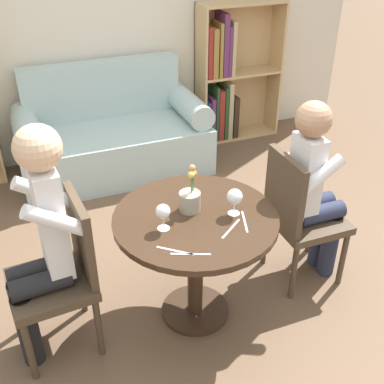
{
  "coord_description": "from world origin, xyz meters",
  "views": [
    {
      "loc": [
        -0.8,
        -1.93,
        2.14
      ],
      "look_at": [
        0.0,
        0.05,
        0.82
      ],
      "focal_mm": 45.0,
      "sensor_mm": 36.0,
      "label": 1
    }
  ],
  "objects": [
    {
      "name": "knife_left_setting",
      "position": [
        -0.14,
        -0.29,
        0.7
      ],
      "size": [
        0.18,
        0.09,
        0.0
      ],
      "color": "silver",
      "rests_on": "round_table"
    },
    {
      "name": "wine_glass_left",
      "position": [
        -0.19,
        -0.04,
        0.8
      ],
      "size": [
        0.08,
        0.08,
        0.14
      ],
      "color": "white",
      "rests_on": "round_table"
    },
    {
      "name": "wine_glass_right",
      "position": [
        0.2,
        -0.06,
        0.8
      ],
      "size": [
        0.08,
        0.08,
        0.15
      ],
      "color": "white",
      "rests_on": "round_table"
    },
    {
      "name": "chair_right",
      "position": [
        0.71,
        0.07,
        0.49
      ],
      "size": [
        0.43,
        0.43,
        0.9
      ],
      "rotation": [
        0.0,
        0.0,
        1.56
      ],
      "color": "#473828",
      "rests_on": "ground_plane"
    },
    {
      "name": "couch",
      "position": [
        0.0,
        1.94,
        0.31
      ],
      "size": [
        1.63,
        0.8,
        0.92
      ],
      "color": "#A8C1C1",
      "rests_on": "ground_plane"
    },
    {
      "name": "person_right",
      "position": [
        0.8,
        0.07,
        0.65
      ],
      "size": [
        0.42,
        0.34,
        1.21
      ],
      "rotation": [
        0.0,
        0.0,
        1.56
      ],
      "color": "#282D47",
      "rests_on": "ground_plane"
    },
    {
      "name": "fork_right_setting",
      "position": [
        -0.2,
        -0.24,
        0.7
      ],
      "size": [
        0.15,
        0.13,
        0.0
      ],
      "color": "silver",
      "rests_on": "round_table"
    },
    {
      "name": "fork_left_setting",
      "position": [
        0.22,
        -0.15,
        0.7
      ],
      "size": [
        0.07,
        0.18,
        0.0
      ],
      "color": "silver",
      "rests_on": "round_table"
    },
    {
      "name": "knife_right_setting",
      "position": [
        0.12,
        -0.17,
        0.7
      ],
      "size": [
        0.16,
        0.12,
        0.0
      ],
      "color": "silver",
      "rests_on": "round_table"
    },
    {
      "name": "person_left",
      "position": [
        -0.79,
        0.07,
        0.71
      ],
      "size": [
        0.43,
        0.36,
        1.31
      ],
      "rotation": [
        0.0,
        0.0,
        -1.5
      ],
      "color": "black",
      "rests_on": "ground_plane"
    },
    {
      "name": "back_wall",
      "position": [
        0.0,
        2.36,
        1.35
      ],
      "size": [
        5.2,
        0.05,
        2.7
      ],
      "color": "silver",
      "rests_on": "ground_plane"
    },
    {
      "name": "ground_plane",
      "position": [
        0.0,
        0.0,
        0.0
      ],
      "size": [
        16.0,
        16.0,
        0.0
      ],
      "primitive_type": "plane",
      "color": "brown"
    },
    {
      "name": "round_table",
      "position": [
        0.0,
        0.0,
        0.55
      ],
      "size": [
        0.88,
        0.88,
        0.7
      ],
      "color": "#382619",
      "rests_on": "ground_plane"
    },
    {
      "name": "flower_vase",
      "position": [
        -0.0,
        0.07,
        0.77
      ],
      "size": [
        0.12,
        0.12,
        0.26
      ],
      "color": "#9E9384",
      "rests_on": "round_table"
    },
    {
      "name": "chair_left",
      "position": [
        -0.71,
        0.08,
        0.49
      ],
      "size": [
        0.45,
        0.45,
        0.9
      ],
      "rotation": [
        0.0,
        0.0,
        -1.5
      ],
      "color": "#473828",
      "rests_on": "ground_plane"
    },
    {
      "name": "bookshelf_right",
      "position": [
        1.24,
        2.2,
        0.61
      ],
      "size": [
        0.83,
        0.28,
        1.33
      ],
      "color": "tan",
      "rests_on": "ground_plane"
    }
  ]
}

